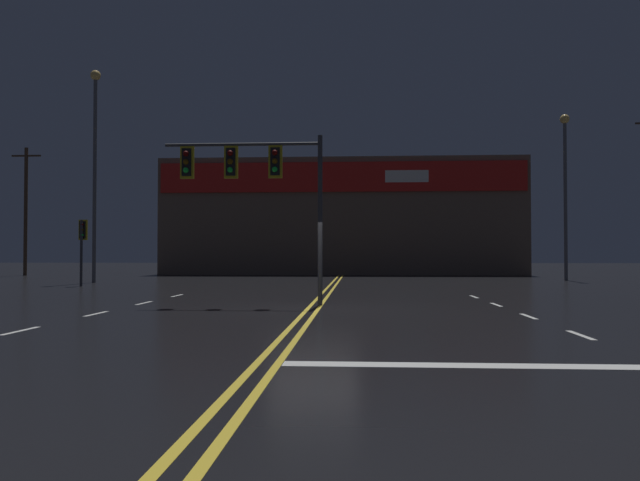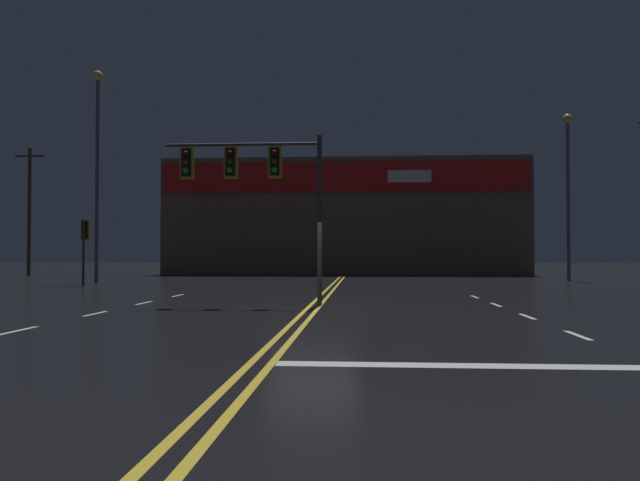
% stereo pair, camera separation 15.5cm
% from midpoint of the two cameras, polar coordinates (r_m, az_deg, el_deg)
% --- Properties ---
extents(ground_plane, '(200.00, 200.00, 0.00)m').
position_cam_midpoint_polar(ground_plane, '(17.59, -0.91, -6.28)').
color(ground_plane, black).
extents(road_markings, '(16.23, 60.00, 0.01)m').
position_cam_midpoint_polar(road_markings, '(15.70, 2.79, -6.86)').
color(road_markings, gold).
rests_on(road_markings, ground).
extents(traffic_signal_median, '(4.82, 0.36, 5.13)m').
position_cam_midpoint_polar(traffic_signal_median, '(19.12, -6.54, 6.18)').
color(traffic_signal_median, '#38383D').
rests_on(traffic_signal_median, ground).
extents(traffic_signal_corner_northwest, '(0.42, 0.36, 3.24)m').
position_cam_midpoint_polar(traffic_signal_corner_northwest, '(32.44, -21.03, 0.27)').
color(traffic_signal_corner_northwest, '#38383D').
rests_on(traffic_signal_corner_northwest, ground).
extents(streetlight_near_right, '(0.56, 0.56, 11.72)m').
position_cam_midpoint_polar(streetlight_near_right, '(36.81, -20.00, 7.73)').
color(streetlight_near_right, '#59595E').
rests_on(streetlight_near_right, ground).
extents(streetlight_median_approach, '(0.56, 0.56, 9.94)m').
position_cam_midpoint_polar(streetlight_median_approach, '(40.17, 21.41, 5.60)').
color(streetlight_median_approach, '#59595E').
rests_on(streetlight_median_approach, ground).
extents(building_backdrop, '(27.94, 10.23, 8.91)m').
position_cam_midpoint_polar(building_backdrop, '(51.59, 1.99, 1.95)').
color(building_backdrop, brown).
rests_on(building_backdrop, ground).
extents(utility_pole_row, '(47.30, 0.26, 11.33)m').
position_cam_midpoint_polar(utility_pole_row, '(44.83, 3.23, 3.70)').
color(utility_pole_row, '#4C3828').
rests_on(utility_pole_row, ground).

